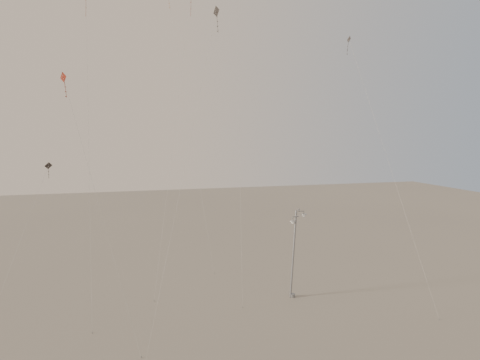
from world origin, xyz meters
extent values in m
plane|color=gray|center=(0.00, 0.00, 0.00)|extent=(160.00, 160.00, 0.00)
cylinder|color=#92949A|center=(6.79, 6.25, 0.15)|extent=(0.44, 0.44, 0.30)
cylinder|color=#92949A|center=(6.79, 6.25, 4.01)|extent=(0.61, 0.18, 8.01)
cylinder|color=#92949A|center=(7.22, 6.25, 8.06)|extent=(0.14, 0.14, 0.18)
cylinder|color=#92949A|center=(7.47, 6.25, 7.91)|extent=(0.50, 0.08, 0.07)
cylinder|color=#92949A|center=(7.72, 6.24, 7.76)|extent=(0.06, 0.06, 0.30)
ellipsoid|color=#B2B3AE|center=(7.72, 6.24, 7.61)|extent=(0.52, 0.52, 0.18)
cylinder|color=#92949A|center=(6.93, 6.21, 7.46)|extent=(0.60, 0.16, 0.07)
cylinder|color=#92949A|center=(6.63, 6.17, 7.26)|extent=(0.06, 0.06, 0.40)
ellipsoid|color=#B2B3AE|center=(6.63, 6.17, 7.06)|extent=(0.52, 0.52, 0.18)
cylinder|color=maroon|center=(-11.06, 17.01, 27.47)|extent=(0.19, 0.30, 2.19)
cylinder|color=beige|center=(-10.53, 10.48, 14.55)|extent=(0.92, 12.81, 29.00)
cylinder|color=#92949A|center=(-10.08, 4.08, 0.05)|extent=(0.06, 0.06, 0.10)
cube|color=black|center=(0.35, 8.56, 25.12)|extent=(0.37, 0.81, 0.85)
cylinder|color=black|center=(0.46, 8.66, 24.09)|extent=(0.17, 0.15, 1.30)
cylinder|color=beige|center=(-3.10, 2.90, 12.58)|extent=(6.91, 11.33, 25.07)
cylinder|color=beige|center=(2.41, 9.22, 21.02)|extent=(1.22, 7.83, 41.95)
cylinder|color=#92949A|center=(1.81, 5.31, 0.05)|extent=(0.06, 0.06, 0.10)
cube|color=maroon|center=(-10.82, 2.32, 18.27)|extent=(0.46, 0.49, 0.63)
cylinder|color=maroon|center=(-10.75, 2.45, 17.50)|extent=(0.10, 0.15, 0.98)
cylinder|color=beige|center=(-8.68, 1.14, 9.16)|extent=(4.30, 2.37, 18.22)
cylinder|color=#92949A|center=(-6.54, -0.03, 0.05)|extent=(0.06, 0.06, 0.10)
cube|color=black|center=(13.83, 9.94, 24.02)|extent=(0.27, 0.74, 0.69)
cylinder|color=black|center=(13.69, 9.90, 23.11)|extent=(0.19, 0.08, 1.18)
cylinder|color=beige|center=(15.13, 4.62, 12.03)|extent=(2.62, 10.66, 23.97)
cylinder|color=#92949A|center=(16.44, -0.70, 0.05)|extent=(0.06, 0.06, 0.10)
cylinder|color=#A4501B|center=(-2.53, 22.78, 30.34)|extent=(0.23, 0.03, 1.45)
cylinder|color=beige|center=(-0.85, 18.34, 15.72)|extent=(3.67, 8.88, 31.34)
cylinder|color=#92949A|center=(0.98, 13.91, 0.05)|extent=(0.06, 0.06, 0.10)
cube|color=black|center=(-14.08, 11.69, 12.00)|extent=(0.65, 0.18, 0.63)
cylinder|color=black|center=(-14.13, 11.83, 11.30)|extent=(0.07, 0.14, 0.85)
cylinder|color=beige|center=(-15.33, 5.95, 6.03)|extent=(2.51, 11.49, 11.96)
cylinder|color=maroon|center=(-0.52, 18.50, 28.67)|extent=(0.11, 0.31, 2.06)
cylinder|color=beige|center=(-2.97, 13.43, 15.11)|extent=(5.00, 9.86, 30.12)
cylinder|color=#92949A|center=(-5.46, 8.51, 0.05)|extent=(0.06, 0.06, 0.10)
camera|label=1|loc=(-6.07, -24.10, 14.48)|focal=28.00mm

